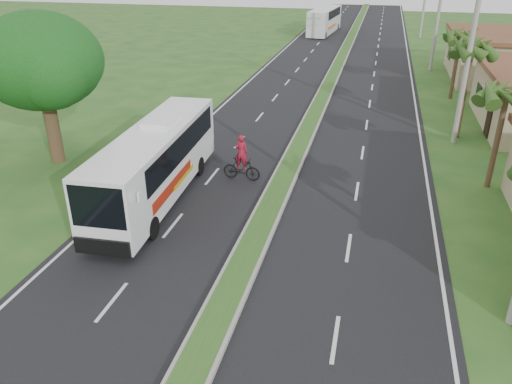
# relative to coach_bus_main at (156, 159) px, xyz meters

# --- Properties ---
(ground) EXTENTS (180.00, 180.00, 0.00)m
(ground) POSITION_rel_coach_bus_main_xyz_m (5.05, -7.24, -1.88)
(ground) COLOR #22511D
(ground) RESTS_ON ground
(road_asphalt) EXTENTS (14.00, 160.00, 0.02)m
(road_asphalt) POSITION_rel_coach_bus_main_xyz_m (5.05, 12.76, -1.87)
(road_asphalt) COLOR black
(road_asphalt) RESTS_ON ground
(median_strip) EXTENTS (1.20, 160.00, 0.18)m
(median_strip) POSITION_rel_coach_bus_main_xyz_m (5.05, 12.76, -1.78)
(median_strip) COLOR gray
(median_strip) RESTS_ON ground
(lane_edge_left) EXTENTS (0.12, 160.00, 0.01)m
(lane_edge_left) POSITION_rel_coach_bus_main_xyz_m (-1.65, 12.76, -1.88)
(lane_edge_left) COLOR silver
(lane_edge_left) RESTS_ON ground
(lane_edge_right) EXTENTS (0.12, 160.00, 0.01)m
(lane_edge_right) POSITION_rel_coach_bus_main_xyz_m (11.75, 12.76, -1.88)
(lane_edge_right) COLOR silver
(lane_edge_right) RESTS_ON ground
(shop_far) EXTENTS (8.60, 11.60, 3.82)m
(shop_far) POSITION_rel_coach_bus_main_xyz_m (19.05, 28.76, 0.05)
(shop_far) COLOR tan
(shop_far) RESTS_ON ground
(palm_verge_b) EXTENTS (2.40, 2.40, 5.05)m
(palm_verge_b) POSITION_rel_coach_bus_main_xyz_m (14.45, 4.76, 2.48)
(palm_verge_b) COLOR #473321
(palm_verge_b) RESTS_ON ground
(palm_verge_c) EXTENTS (2.40, 2.40, 5.85)m
(palm_verge_c) POSITION_rel_coach_bus_main_xyz_m (13.85, 11.76, 3.24)
(palm_verge_c) COLOR #473321
(palm_verge_c) RESTS_ON ground
(palm_verge_d) EXTENTS (2.40, 2.40, 5.25)m
(palm_verge_d) POSITION_rel_coach_bus_main_xyz_m (14.35, 20.76, 2.67)
(palm_verge_d) COLOR #473321
(palm_verge_d) RESTS_ON ground
(shade_tree) EXTENTS (6.30, 6.00, 7.54)m
(shade_tree) POSITION_rel_coach_bus_main_xyz_m (-7.07, 2.78, 3.15)
(shade_tree) COLOR #473321
(shade_tree) RESTS_ON ground
(utility_pole_b) EXTENTS (3.20, 0.28, 12.00)m
(utility_pole_b) POSITION_rel_coach_bus_main_xyz_m (13.52, 10.76, 4.37)
(utility_pole_b) COLOR gray
(utility_pole_b) RESTS_ON ground
(utility_pole_c) EXTENTS (1.60, 0.28, 11.00)m
(utility_pole_c) POSITION_rel_coach_bus_main_xyz_m (13.55, 30.76, 3.79)
(utility_pole_c) COLOR gray
(utility_pole_c) RESTS_ON ground
(coach_bus_main) EXTENTS (2.73, 10.69, 3.42)m
(coach_bus_main) POSITION_rel_coach_bus_main_xyz_m (0.00, 0.00, 0.00)
(coach_bus_main) COLOR white
(coach_bus_main) RESTS_ON ground
(coach_bus_far) EXTENTS (3.31, 11.12, 3.19)m
(coach_bus_far) POSITION_rel_coach_bus_main_xyz_m (1.22, 51.28, -0.07)
(coach_bus_far) COLOR white
(coach_bus_far) RESTS_ON ground
(motorcyclist) EXTENTS (1.89, 0.66, 2.27)m
(motorcyclist) POSITION_rel_coach_bus_main_xyz_m (3.05, 2.77, -1.08)
(motorcyclist) COLOR black
(motorcyclist) RESTS_ON ground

